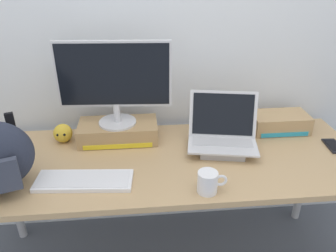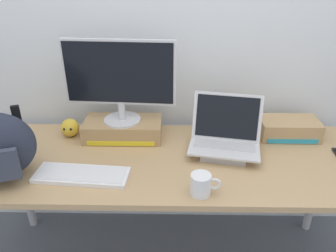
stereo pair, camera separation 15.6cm
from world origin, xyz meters
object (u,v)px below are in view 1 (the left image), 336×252
toner_box_cyan (279,122)px  coffee_mug (208,182)px  external_keyboard (84,181)px  cell_phone (334,146)px  toner_box_yellow (118,131)px  plush_toy (63,133)px  desktop_monitor (114,81)px  open_laptop (222,139)px

toner_box_cyan → coffee_mug: bearing=-135.4°
external_keyboard → cell_phone: external_keyboard is taller
toner_box_yellow → plush_toy: (-0.30, 0.01, 0.00)m
toner_box_cyan → external_keyboard: bearing=-159.1°
external_keyboard → plush_toy: bearing=117.1°
toner_box_yellow → external_keyboard: (-0.14, -0.38, -0.04)m
desktop_monitor → plush_toy: (-0.30, 0.01, -0.29)m
toner_box_yellow → plush_toy: bearing=178.7°
coffee_mug → cell_phone: coffee_mug is taller
coffee_mug → plush_toy: plush_toy is taller
toner_box_yellow → coffee_mug: toner_box_yellow is taller
cell_phone → toner_box_cyan: bearing=140.4°
desktop_monitor → external_keyboard: size_ratio=1.32×
external_keyboard → toner_box_cyan: (1.06, 0.40, 0.04)m
open_laptop → coffee_mug: 0.37m
cell_phone → plush_toy: (-1.44, 0.20, 0.04)m
toner_box_yellow → cell_phone: toner_box_yellow is taller
external_keyboard → desktop_monitor: bearing=74.6°
open_laptop → external_keyboard: (-0.68, -0.23, -0.05)m
cell_phone → plush_toy: size_ratio=1.47×
external_keyboard → cell_phone: 1.29m
desktop_monitor → cell_phone: 1.20m
external_keyboard → plush_toy: 0.42m
toner_box_cyan → cell_phone: bearing=-44.3°
coffee_mug → toner_box_yellow: bearing=129.1°
toner_box_cyan → open_laptop: bearing=-155.2°
external_keyboard → coffee_mug: bearing=-6.9°
desktop_monitor → cell_phone: size_ratio=3.90×
external_keyboard → coffee_mug: coffee_mug is taller
toner_box_yellow → open_laptop: (0.54, -0.15, 0.01)m
open_laptop → plush_toy: bearing=179.9°
toner_box_yellow → external_keyboard: size_ratio=0.96×
coffee_mug → open_laptop: bearing=67.2°
open_laptop → cell_phone: open_laptop is taller
external_keyboard → open_laptop: bearing=23.4°
plush_toy → toner_box_cyan: 1.22m
plush_toy → coffee_mug: bearing=-35.6°
desktop_monitor → coffee_mug: size_ratio=4.49×
coffee_mug → external_keyboard: bearing=168.3°
open_laptop → toner_box_cyan: bearing=35.3°
toner_box_yellow → desktop_monitor: (-0.00, -0.00, 0.29)m
desktop_monitor → open_laptop: desktop_monitor is taller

